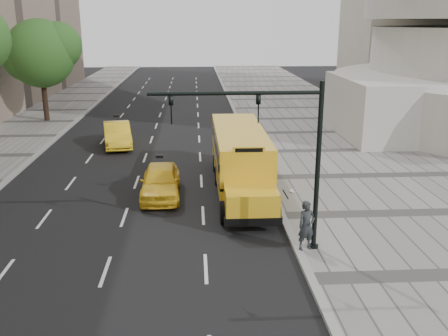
{
  "coord_description": "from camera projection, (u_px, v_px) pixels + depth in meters",
  "views": [
    {
      "loc": [
        2.2,
        -25.83,
        8.38
      ],
      "look_at": [
        3.5,
        -4.0,
        1.9
      ],
      "focal_mm": 40.0,
      "sensor_mm": 36.0,
      "label": 1
    }
  ],
  "objects": [
    {
      "name": "school_bus",
      "position": [
        240.0,
        154.0,
        25.71
      ],
      "size": [
        2.96,
        11.56,
        3.19
      ],
      "color": "gold",
      "rests_on": "ground"
    },
    {
      "name": "sidewalk_museum",
      "position": [
        373.0,
        176.0,
        27.64
      ],
      "size": [
        12.0,
        140.0,
        0.15
      ],
      "primitive_type": "cube",
      "color": "gray",
      "rests_on": "ground"
    },
    {
      "name": "curb_far",
      "position": [
        4.0,
        183.0,
        26.5
      ],
      "size": [
        0.3,
        140.0,
        0.15
      ],
      "primitive_type": "cube",
      "color": "gray",
      "rests_on": "ground"
    },
    {
      "name": "taxi_far",
      "position": [
        117.0,
        135.0,
        34.4
      ],
      "size": [
        2.66,
        5.23,
        1.64
      ],
      "primitive_type": "imported",
      "rotation": [
        0.0,
        0.0,
        0.19
      ],
      "color": "yellow",
      "rests_on": "ground"
    },
    {
      "name": "taxi_near",
      "position": [
        161.0,
        181.0,
        24.52
      ],
      "size": [
        1.95,
        4.7,
        1.59
      ],
      "primitive_type": "imported",
      "rotation": [
        0.0,
        0.0,
        0.02
      ],
      "color": "yellow",
      "rests_on": "ground"
    },
    {
      "name": "tree_c",
      "position": [
        42.0,
        53.0,
        41.3
      ],
      "size": [
        6.34,
        5.63,
        8.58
      ],
      "color": "black",
      "rests_on": "ground"
    },
    {
      "name": "curb_museum",
      "position": [
        265.0,
        178.0,
        27.3
      ],
      "size": [
        0.3,
        140.0,
        0.15
      ],
      "primitive_type": "cube",
      "color": "gray",
      "rests_on": "ground"
    },
    {
      "name": "ground",
      "position": [
        155.0,
        182.0,
        26.98
      ],
      "size": [
        140.0,
        140.0,
        0.0
      ],
      "primitive_type": "plane",
      "color": "black",
      "rests_on": "ground"
    },
    {
      "name": "traffic_signal",
      "position": [
        280.0,
        147.0,
        17.65
      ],
      "size": [
        6.18,
        0.36,
        6.4
      ],
      "color": "black",
      "rests_on": "ground"
    },
    {
      "name": "pedestrian",
      "position": [
        306.0,
        225.0,
        18.44
      ],
      "size": [
        0.8,
        0.65,
        1.9
      ],
      "primitive_type": "imported",
      "rotation": [
        0.0,
        0.0,
        0.32
      ],
      "color": "#25292B",
      "rests_on": "sidewalk_museum"
    }
  ]
}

